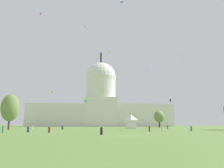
{
  "coord_description": "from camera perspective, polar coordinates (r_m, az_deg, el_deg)",
  "views": [
    {
      "loc": [
        -5.19,
        -38.65,
        1.86
      ],
      "look_at": [
        3.77,
        92.89,
        25.14
      ],
      "focal_mm": 36.71,
      "sensor_mm": 36.0,
      "label": 1
    }
  ],
  "objects": [
    {
      "name": "ground_plane",
      "position": [
        39.04,
        3.85,
        -12.72
      ],
      "size": [
        800.0,
        800.0,
        0.0
      ],
      "primitive_type": "plane",
      "color": "olive"
    },
    {
      "name": "capitol_building",
      "position": [
        208.26,
        -2.84,
        -5.1
      ],
      "size": [
        127.0,
        27.81,
        68.43
      ],
      "color": "silver",
      "rests_on": "ground_plane"
    },
    {
      "name": "event_tent",
      "position": [
        102.56,
        4.8,
        -9.29
      ],
      "size": [
        4.97,
        6.29,
        6.08
      ],
      "rotation": [
        0.0,
        0.0,
        -0.12
      ],
      "color": "white",
      "rests_on": "ground_plane"
    },
    {
      "name": "tree_east_far",
      "position": [
        136.49,
        11.66,
        -7.96
      ],
      "size": [
        8.83,
        9.34,
        9.73
      ],
      "color": "#42301E",
      "rests_on": "ground_plane"
    },
    {
      "name": "tree_west_near",
      "position": [
        88.28,
        -24.06,
        -5.42
      ],
      "size": [
        8.42,
        8.25,
        12.35
      ],
      "color": "#4C3823",
      "rests_on": "ground_plane"
    },
    {
      "name": "person_maroon_lawn_far_right",
      "position": [
        61.86,
        9.29,
        -10.92
      ],
      "size": [
        0.51,
        0.51,
        1.62
      ],
      "rotation": [
        0.0,
        0.0,
        3.44
      ],
      "color": "maroon",
      "rests_on": "ground_plane"
    },
    {
      "name": "person_denim_front_left",
      "position": [
        69.71,
        19.13,
        -10.42
      ],
      "size": [
        0.47,
        0.47,
        1.57
      ],
      "rotation": [
        0.0,
        0.0,
        1.53
      ],
      "color": "#3D5684",
      "rests_on": "ground_plane"
    },
    {
      "name": "person_navy_front_center",
      "position": [
        88.78,
        -12.32,
        -10.51
      ],
      "size": [
        0.56,
        0.56,
        1.63
      ],
      "rotation": [
        0.0,
        0.0,
        2.71
      ],
      "color": "navy",
      "rests_on": "ground_plane"
    },
    {
      "name": "person_white_back_right",
      "position": [
        93.06,
        -19.18,
        -10.11
      ],
      "size": [
        0.42,
        0.42,
        1.75
      ],
      "rotation": [
        0.0,
        0.0,
        4.92
      ],
      "color": "silver",
      "rests_on": "ground_plane"
    },
    {
      "name": "person_black_mid_left",
      "position": [
        42.4,
        -2.65,
        -11.58
      ],
      "size": [
        0.51,
        0.51,
        1.53
      ],
      "rotation": [
        0.0,
        0.0,
        6.13
      ],
      "color": "black",
      "rests_on": "ground_plane"
    },
    {
      "name": "person_teal_near_tree_east",
      "position": [
        56.6,
        -25.53,
        -10.13
      ],
      "size": [
        0.45,
        0.45,
        1.69
      ],
      "rotation": [
        0.0,
        0.0,
        1.05
      ],
      "color": "#1E757A",
      "rests_on": "ground_plane"
    },
    {
      "name": "person_olive_back_left",
      "position": [
        81.54,
        -12.06,
        -10.56
      ],
      "size": [
        0.39,
        0.39,
        1.69
      ],
      "rotation": [
        0.0,
        0.0,
        1.54
      ],
      "color": "olive",
      "rests_on": "ground_plane"
    },
    {
      "name": "person_denim_edge_west",
      "position": [
        97.09,
        13.69,
        -10.4
      ],
      "size": [
        0.53,
        0.53,
        1.64
      ],
      "rotation": [
        0.0,
        0.0,
        1.78
      ],
      "color": "#3D5684",
      "rests_on": "ground_plane"
    },
    {
      "name": "person_white_back_center",
      "position": [
        65.63,
        12.42,
        -10.84
      ],
      "size": [
        0.61,
        0.61,
        1.45
      ],
      "rotation": [
        0.0,
        0.0,
        5.59
      ],
      "color": "silver",
      "rests_on": "ground_plane"
    },
    {
      "name": "person_navy_aisle_center",
      "position": [
        58.05,
        -20.16,
        -10.56
      ],
      "size": [
        0.64,
        0.64,
        1.57
      ],
      "rotation": [
        0.0,
        0.0,
        3.58
      ],
      "color": "navy",
      "rests_on": "ground_plane"
    },
    {
      "name": "person_maroon_near_tree_west",
      "position": [
        54.11,
        -15.37,
        -10.93
      ],
      "size": [
        0.66,
        0.66,
        1.49
      ],
      "rotation": [
        0.0,
        0.0,
        3.71
      ],
      "color": "maroon",
      "rests_on": "ground_plane"
    },
    {
      "name": "kite_gold_mid",
      "position": [
        76.48,
        16.95,
        7.37
      ],
      "size": [
        0.66,
        0.63,
        3.2
      ],
      "rotation": [
        0.0,
        0.0,
        0.23
      ],
      "color": "gold"
    },
    {
      "name": "kite_blue_high",
      "position": [
        78.19,
        2.61,
        19.38
      ],
      "size": [
        1.22,
        1.08,
        0.28
      ],
      "rotation": [
        0.0,
        0.0,
        2.52
      ],
      "color": "blue"
    },
    {
      "name": "kite_black_low",
      "position": [
        100.63,
        14.34,
        -3.96
      ],
      "size": [
        0.56,
        0.6,
        1.21
      ],
      "rotation": [
        0.0,
        0.0,
        4.62
      ],
      "color": "black"
    },
    {
      "name": "kite_red_high",
      "position": [
        119.37,
        -6.62,
        13.85
      ],
      "size": [
        0.85,
        1.22,
        3.2
      ],
      "rotation": [
        0.0,
        0.0,
        1.28
      ],
      "color": "red"
    },
    {
      "name": "kite_magenta_high",
      "position": [
        89.64,
        -17.42,
        16.1
      ],
      "size": [
        0.51,
        0.2,
        2.7
      ],
      "rotation": [
        0.0,
        0.0,
        2.49
      ],
      "color": "#D1339E"
    },
    {
      "name": "kite_turquoise_low",
      "position": [
        145.93,
        -6.46,
        -4.28
      ],
      "size": [
        1.52,
        1.5,
        2.78
      ],
      "rotation": [
        0.0,
        0.0,
        2.16
      ],
      "color": "teal"
    },
    {
      "name": "kite_violet_high",
      "position": [
        182.08,
        8.69,
        3.54
      ],
      "size": [
        1.59,
        1.38,
        3.75
      ],
      "rotation": [
        0.0,
        0.0,
        2.62
      ],
      "color": "purple"
    },
    {
      "name": "kite_orange_mid",
      "position": [
        132.15,
        -14.66,
        -1.91
      ],
      "size": [
        0.77,
        0.81,
        3.59
      ],
      "rotation": [
        0.0,
        0.0,
        3.35
      ],
      "color": "orange"
    },
    {
      "name": "kite_lime_high",
      "position": [
        138.2,
        -0.82,
        7.7
      ],
      "size": [
        0.89,
        0.67,
        4.54
      ],
      "rotation": [
        0.0,
        0.0,
        2.07
      ],
      "color": "#8CD133"
    }
  ]
}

